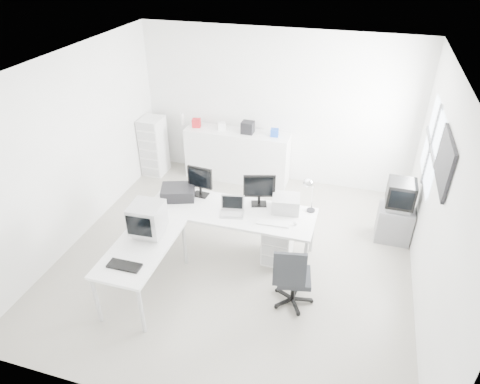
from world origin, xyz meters
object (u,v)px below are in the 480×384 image
(lcd_monitor_small, at_px, (200,181))
(tv_cabinet, at_px, (394,223))
(filing_cabinet, at_px, (154,146))
(office_chair, at_px, (294,274))
(sideboard, at_px, (237,155))
(inkjet_printer, at_px, (178,192))
(laser_printer, at_px, (286,203))
(lcd_monitor_large, at_px, (259,191))
(crt_tv, at_px, (400,196))
(crt_monitor, at_px, (148,221))
(main_desk, at_px, (231,231))
(drawer_pedestal, at_px, (278,241))
(side_desk, at_px, (144,268))
(laptop, at_px, (232,209))

(lcd_monitor_small, xyz_separation_m, tv_cabinet, (2.87, 0.77, -0.71))
(lcd_monitor_small, height_order, filing_cabinet, lcd_monitor_small)
(office_chair, relative_size, sideboard, 0.48)
(inkjet_printer, bearing_deg, laser_printer, -14.67)
(lcd_monitor_large, xyz_separation_m, crt_tv, (1.97, 0.77, -0.20))
(crt_tv, relative_size, filing_cabinet, 0.44)
(crt_monitor, xyz_separation_m, tv_cabinet, (3.17, 1.87, -0.69))
(lcd_monitor_large, relative_size, sideboard, 0.24)
(main_desk, bearing_deg, laser_printer, 16.35)
(drawer_pedestal, xyz_separation_m, lcd_monitor_small, (-1.25, 0.20, 0.69))
(side_desk, distance_m, lcd_monitor_small, 1.51)
(inkjet_printer, xyz_separation_m, sideboard, (0.30, 2.05, -0.35))
(inkjet_printer, bearing_deg, drawer_pedestal, -20.81)
(lcd_monitor_small, relative_size, laptop, 1.62)
(lcd_monitor_small, distance_m, laser_printer, 1.31)
(main_desk, xyz_separation_m, sideboard, (-0.55, 2.15, 0.11))
(lcd_monitor_small, relative_size, crt_tv, 0.97)
(lcd_monitor_small, distance_m, tv_cabinet, 3.06)
(lcd_monitor_small, bearing_deg, tv_cabinet, 20.25)
(laser_printer, xyz_separation_m, office_chair, (0.32, -0.97, -0.39))
(main_desk, height_order, sideboard, sideboard)
(sideboard, xyz_separation_m, filing_cabinet, (-1.62, -0.23, 0.08))
(drawer_pedestal, xyz_separation_m, office_chair, (0.37, -0.80, 0.17))
(inkjet_printer, xyz_separation_m, laser_printer, (1.60, 0.12, 0.02))
(laser_printer, bearing_deg, lcd_monitor_small, 170.60)
(laptop, bearing_deg, crt_tv, 14.84)
(lcd_monitor_large, height_order, crt_tv, lcd_monitor_large)
(main_desk, height_order, lcd_monitor_large, lcd_monitor_large)
(lcd_monitor_small, relative_size, crt_monitor, 1.08)
(side_desk, xyz_separation_m, inkjet_printer, (0.00, 1.20, 0.46))
(laptop, distance_m, tv_cabinet, 2.60)
(drawer_pedestal, bearing_deg, crt_tv, 30.78)
(lcd_monitor_large, relative_size, office_chair, 0.50)
(office_chair, distance_m, crt_tv, 2.19)
(laptop, bearing_deg, lcd_monitor_large, 38.07)
(office_chair, relative_size, filing_cabinet, 0.83)
(lcd_monitor_small, distance_m, office_chair, 1.98)
(office_chair, bearing_deg, tv_cabinet, 44.31)
(lcd_monitor_small, bearing_deg, crt_monitor, -99.96)
(inkjet_printer, height_order, crt_tv, crt_tv)
(main_desk, distance_m, laser_printer, 0.92)
(drawer_pedestal, height_order, laser_printer, laser_printer)
(side_desk, bearing_deg, sideboard, 84.79)
(drawer_pedestal, height_order, crt_monitor, crt_monitor)
(inkjet_printer, height_order, office_chair, office_chair)
(lcd_monitor_large, height_order, tv_cabinet, lcd_monitor_large)
(main_desk, xyz_separation_m, lcd_monitor_large, (0.35, 0.25, 0.61))
(crt_monitor, height_order, tv_cabinet, crt_monitor)
(lcd_monitor_small, distance_m, sideboard, 1.97)
(side_desk, height_order, inkjet_printer, inkjet_printer)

